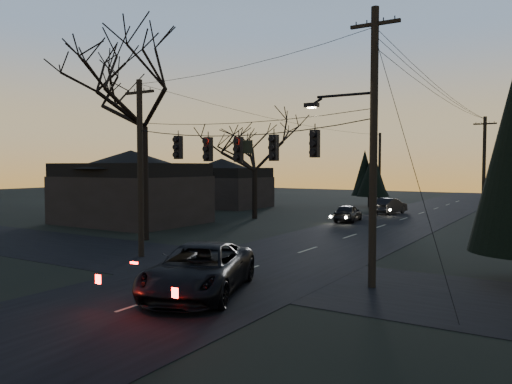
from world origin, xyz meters
The scene contains 16 objects.
ground_plane centered at (0.00, 0.00, 0.00)m, with size 160.00×160.00×0.00m, color black.
main_road centered at (0.00, 20.00, 0.01)m, with size 8.00×120.00×0.02m, color black.
cross_road centered at (0.00, 10.00, 0.01)m, with size 60.00×7.00×0.02m, color black.
utility_pole_right centered at (5.50, 10.00, 0.00)m, with size 5.00×0.30×10.00m, color black, non-canonical shape.
utility_pole_left centered at (-6.00, 10.00, 0.00)m, with size 1.80×0.30×8.50m, color black, non-canonical shape.
utility_pole_far_r centered at (5.50, 38.00, 0.00)m, with size 1.80×0.30×8.50m, color black, non-canonical shape.
utility_pole_far_l centered at (-6.00, 46.00, 0.00)m, with size 0.30×0.30×8.00m, color black, non-canonical shape.
span_signal_assembly centered at (-0.24, 10.00, 5.17)m, with size 11.50×0.44×1.67m.
bare_tree_left centered at (-9.79, 14.13, 9.37)m, with size 8.92×8.92×13.40m.
bare_tree_dist centered at (-10.72, 27.85, 5.62)m, with size 7.20×7.20×8.04m.
evergreen_dist centered at (-6.49, 44.28, 3.41)m, with size 3.24×3.24×5.65m.
house_left_near centered at (-17.00, 20.00, 2.80)m, with size 10.00×8.00×5.60m.
house_left_far centered at (-20.00, 36.00, 2.60)m, with size 9.00×7.00×5.20m.
suv_near centered at (0.80, 5.94, 0.84)m, with size 2.80×6.08×1.69m, color black.
sedan_oncoming_a centered at (-3.20, 29.73, 0.68)m, with size 1.60×3.98×1.35m, color black.
sedan_oncoming_b centered at (-2.33, 37.76, 0.72)m, with size 1.52×4.35×1.43m, color black.
Camera 1 is at (11.39, -7.36, 4.40)m, focal length 35.00 mm.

